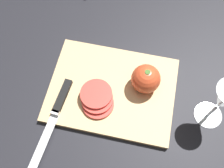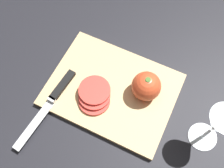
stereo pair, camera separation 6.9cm
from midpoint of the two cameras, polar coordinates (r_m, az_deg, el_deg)
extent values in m
plane|color=black|center=(0.76, 0.27, 1.47)|extent=(3.00, 3.00, 0.00)
cube|color=tan|center=(0.73, 2.71, -1.56)|extent=(0.34, 0.26, 0.02)
cylinder|color=silver|center=(0.74, 21.67, -10.90)|extent=(0.07, 0.07, 0.00)
cylinder|color=silver|center=(0.71, 22.62, -10.19)|extent=(0.01, 0.01, 0.07)
cone|color=silver|center=(0.64, 25.11, -8.29)|extent=(0.07, 0.07, 0.09)
cone|color=beige|center=(0.67, 24.23, -8.97)|extent=(0.03, 0.03, 0.04)
sphere|color=#DB4C28|center=(0.69, 10.45, -0.48)|extent=(0.08, 0.08, 0.08)
cylinder|color=#47702D|center=(0.66, 10.96, 0.81)|extent=(0.01, 0.01, 0.01)
cube|color=silver|center=(0.71, -13.84, -8.77)|extent=(0.04, 0.15, 0.00)
cube|color=silver|center=(0.71, -10.32, -3.69)|extent=(0.02, 0.01, 0.01)
cube|color=black|center=(0.72, -8.08, -0.59)|extent=(0.03, 0.10, 0.01)
cylinder|color=#D63D33|center=(0.70, -1.06, -3.90)|extent=(0.09, 0.09, 0.01)
cylinder|color=#D63D33|center=(0.70, -1.03, -2.79)|extent=(0.09, 0.09, 0.01)
cylinder|color=#D63D33|center=(0.70, -1.00, -1.68)|extent=(0.09, 0.09, 0.01)
camera|label=1|loc=(0.03, -87.12, 6.16)|focal=42.00mm
camera|label=2|loc=(0.03, 92.88, -6.16)|focal=42.00mm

